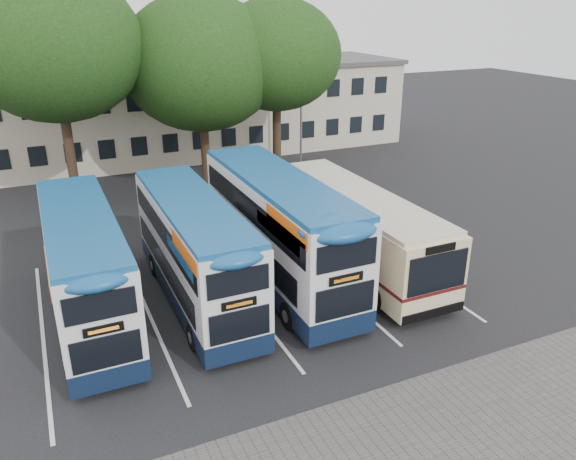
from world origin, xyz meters
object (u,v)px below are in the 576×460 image
Objects in this scene: bus_dd_right at (278,225)px; bus_dd_left at (85,263)px; bus_dd_mid at (194,247)px; lamp_post at (302,89)px; tree_mid at (200,63)px; tree_right at (276,55)px; tree_left at (54,46)px; bus_single at (354,223)px.

bus_dd_left is at bearing 179.73° from bus_dd_right.
bus_dd_mid is at bearing -3.20° from bus_dd_left.
lamp_post reaches higher than bus_dd_right.
tree_mid is 1.16× the size of bus_dd_left.
lamp_post is at bearing 41.94° from tree_right.
tree_right is at bearing -2.52° from tree_left.
bus_single is at bearing -51.44° from tree_left.
bus_single is (3.45, 0.15, -0.55)m from bus_dd_right.
tree_mid reaches higher than bus_single.
tree_left is (-14.41, -2.05, 3.17)m from lamp_post.
lamp_post is 7.53m from tree_mid.
bus_dd_mid is at bearing -127.62° from lamp_post.
bus_dd_right is at bearing -113.23° from tree_right.
bus_dd_left is 10.55m from bus_single.
tree_left is 1.10× the size of tree_mid.
tree_mid is at bearing -166.22° from lamp_post.
lamp_post reaches higher than bus_single.
bus_dd_left is (-8.05, -12.81, -4.97)m from tree_mid.
bus_dd_left is (-15.09, -14.53, -2.95)m from lamp_post.
tree_left is 14.42m from bus_dd_mid.
lamp_post is 0.86× the size of tree_right.
tree_right is 1.00× the size of bus_single.
tree_left is 1.13× the size of tree_right.
bus_dd_right is at bearing -118.78° from lamp_post.
tree_mid is 1.06× the size of bus_dd_right.
lamp_post reaches higher than bus_dd_mid.
tree_left reaches higher than bus_dd_left.
bus_dd_right is at bearing -0.27° from bus_dd_left.
bus_dd_mid is (3.05, -12.69, -6.11)m from tree_left.
tree_left is 7.46m from tree_mid.
lamp_post is 0.76× the size of tree_left.
tree_mid is at bearing 71.65° from bus_dd_mid.
bus_single is at bearing 0.62° from bus_dd_left.
tree_right is 1.03× the size of bus_dd_right.
tree_right is 1.13× the size of bus_dd_mid.
bus_single is at bearing -78.89° from tree_mid.
lamp_post reaches higher than bus_dd_left.
bus_dd_mid is (-4.32, -13.01, -4.97)m from tree_mid.
tree_mid reaches higher than bus_dd_right.
tree_left reaches higher than lamp_post.
tree_left is at bearing 117.13° from bus_dd_right.
tree_right is at bearing 81.81° from bus_single.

